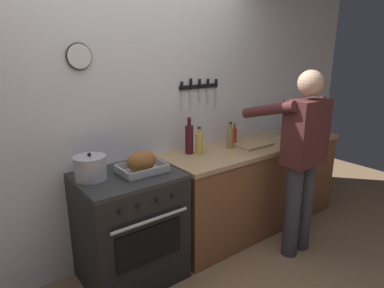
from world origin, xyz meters
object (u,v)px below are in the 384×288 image
bottle_hot_sauce (234,135)px  bottle_vinegar (230,137)px  bottle_wine_red (189,139)px  bottle_cooking_oil (199,143)px  stove (130,227)px  person_cook (302,153)px  cutting_board (253,145)px  roasting_pan (142,163)px  stock_pot (90,168)px

bottle_hot_sauce → bottle_vinegar: bearing=-145.0°
bottle_wine_red → bottle_cooking_oil: bottle_wine_red is taller
bottle_vinegar → bottle_cooking_oil: bearing=175.1°
stove → bottle_cooking_oil: 0.94m
bottle_vinegar → person_cook: bearing=-66.1°
person_cook → bottle_cooking_oil: person_cook is taller
bottle_hot_sauce → bottle_cooking_oil: 0.53m
cutting_board → bottle_hot_sauce: (-0.07, 0.19, 0.07)m
roasting_pan → person_cook: bearing=-23.0°
bottle_wine_red → stove: bearing=-168.9°
roasting_pan → stock_pot: 0.38m
stock_pot → bottle_vinegar: size_ratio=0.92×
stove → bottle_wine_red: size_ratio=2.70×
person_cook → stock_pot: bearing=66.8°
stock_pot → bottle_vinegar: 1.36m
cutting_board → bottle_cooking_oil: 0.61m
person_cook → bottle_vinegar: (-0.27, 0.61, 0.05)m
stove → cutting_board: (1.35, -0.03, 0.46)m
roasting_pan → cutting_board: 1.24m
person_cook → bottle_cooking_oil: bearing=42.7°
person_cook → stock_pot: (-1.63, 0.65, 0.04)m
person_cook → bottle_hot_sauce: (-0.10, 0.73, 0.03)m
stock_pot → bottle_vinegar: bottle_vinegar is taller
bottle_hot_sauce → stock_pot: bearing=-177.0°
cutting_board → bottle_cooking_oil: (-0.60, 0.10, 0.09)m
stove → bottle_vinegar: bottle_vinegar is taller
roasting_pan → bottle_cooking_oil: bearing=9.2°
roasting_pan → cutting_board: bearing=0.1°
roasting_pan → bottle_vinegar: (1.00, 0.07, 0.03)m
bottle_cooking_oil → roasting_pan: bearing=-170.8°
bottle_hot_sauce → bottle_cooking_oil: bearing=-170.4°
cutting_board → bottle_hot_sauce: size_ratio=1.83×
cutting_board → bottle_hot_sauce: bearing=111.0°
cutting_board → bottle_vinegar: bearing=163.3°
bottle_wine_red → bottle_vinegar: (0.42, -0.10, -0.03)m
stock_pot → stove: bearing=-16.9°
stock_pot → bottle_hot_sauce: 1.53m
roasting_pan → stock_pot: bearing=162.9°
bottle_wine_red → bottle_vinegar: bottle_wine_red is taller
cutting_board → bottle_hot_sauce: 0.22m
stove → person_cook: 1.58m
bottle_cooking_oil → bottle_hot_sauce: bearing=9.6°
stock_pot → bottle_vinegar: bearing=-1.6°
stock_pot → cutting_board: size_ratio=0.65×
stock_pot → cutting_board: 1.61m
roasting_pan → bottle_cooking_oil: size_ratio=1.40×
stock_pot → bottle_wine_red: bearing=3.7°
roasting_pan → stock_pot: stock_pot is taller
cutting_board → person_cook: bearing=-87.0°
stove → bottle_cooking_oil: (0.76, 0.07, 0.55)m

